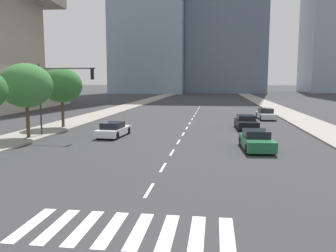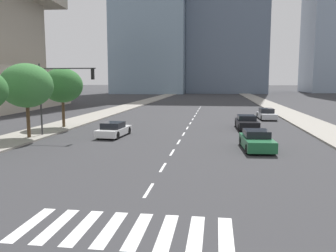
{
  "view_description": "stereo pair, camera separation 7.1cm",
  "coord_description": "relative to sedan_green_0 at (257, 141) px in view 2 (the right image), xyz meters",
  "views": [
    {
      "loc": [
        2.72,
        -4.13,
        4.63
      ],
      "look_at": [
        0.0,
        15.96,
        2.0
      ],
      "focal_mm": 37.1,
      "sensor_mm": 36.0,
      "label": 1
    },
    {
      "loc": [
        2.79,
        -4.12,
        4.63
      ],
      "look_at": [
        0.0,
        15.96,
        2.0
      ],
      "focal_mm": 37.1,
      "sensor_mm": 36.0,
      "label": 2
    }
  ],
  "objects": [
    {
      "name": "sidewalk_east",
      "position": [
        7.34,
        10.33,
        -0.54
      ],
      "size": [
        4.0,
        260.0,
        0.15
      ],
      "primitive_type": "cube",
      "color": "gray",
      "rests_on": "ground"
    },
    {
      "name": "sidewalk_west",
      "position": [
        -18.46,
        10.33,
        -0.54
      ],
      "size": [
        4.0,
        260.0,
        0.15
      ],
      "primitive_type": "cube",
      "color": "gray",
      "rests_on": "ground"
    },
    {
      "name": "crosswalk_near",
      "position": [
        -5.56,
        -13.71,
        -0.61
      ],
      "size": [
        6.75,
        2.75,
        0.01
      ],
      "color": "silver",
      "rests_on": "ground"
    },
    {
      "name": "lane_divider_center",
      "position": [
        -5.56,
        14.29,
        -0.61
      ],
      "size": [
        0.14,
        50.0,
        0.01
      ],
      "color": "silver",
      "rests_on": "ground"
    },
    {
      "name": "sedan_green_0",
      "position": [
        0.0,
        0.0,
        0.0
      ],
      "size": [
        2.1,
        4.46,
        1.32
      ],
      "rotation": [
        0.0,
        0.0,
        -1.51
      ],
      "color": "#1E6038",
      "rests_on": "ground"
    },
    {
      "name": "sedan_black_1",
      "position": [
        0.22,
        10.51,
        -0.0
      ],
      "size": [
        2.06,
        4.79,
        1.31
      ],
      "rotation": [
        0.0,
        0.0,
        -1.53
      ],
      "color": "black",
      "rests_on": "ground"
    },
    {
      "name": "sedan_silver_2",
      "position": [
        3.35,
        19.59,
        -0.01
      ],
      "size": [
        1.97,
        4.65,
        1.33
      ],
      "rotation": [
        0.0,
        0.0,
        -1.53
      ],
      "color": "#B7BABF",
      "rests_on": "ground"
    },
    {
      "name": "sedan_white_3",
      "position": [
        -11.25,
        4.15,
        -0.05
      ],
      "size": [
        2.08,
        4.34,
        1.23
      ],
      "rotation": [
        0.0,
        0.0,
        1.5
      ],
      "color": "silver",
      "rests_on": "ground"
    },
    {
      "name": "traffic_signal_far",
      "position": [
        -15.46,
        3.4,
        3.61
      ],
      "size": [
        5.12,
        0.28,
        5.9
      ],
      "color": "#333335",
      "rests_on": "sidewalk_west"
    },
    {
      "name": "street_tree_second",
      "position": [
        -17.66,
        2.0,
        3.66
      ],
      "size": [
        4.11,
        4.11,
        5.88
      ],
      "color": "#4C3823",
      "rests_on": "sidewalk_west"
    },
    {
      "name": "street_tree_third",
      "position": [
        -17.66,
        8.48,
        3.59
      ],
      "size": [
        3.94,
        3.94,
        5.74
      ],
      "color": "#4C3823",
      "rests_on": "sidewalk_west"
    }
  ]
}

